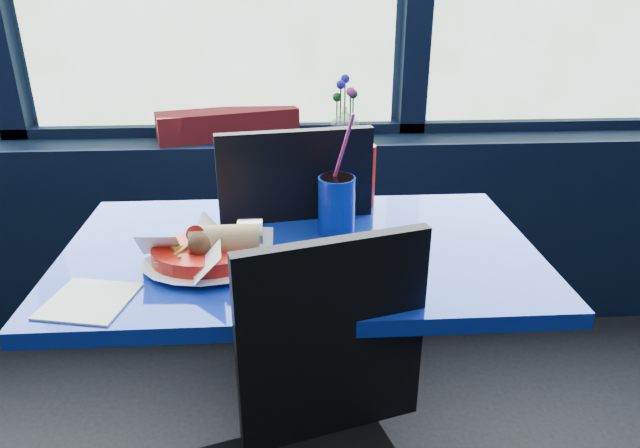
{
  "coord_description": "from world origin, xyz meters",
  "views": [
    {
      "loc": [
        0.27,
        0.69,
        1.39
      ],
      "look_at": [
        0.35,
        1.98,
        0.82
      ],
      "focal_mm": 32.0,
      "sensor_mm": 36.0,
      "label": 1
    }
  ],
  "objects_px": {
    "food_basket": "(209,252)",
    "soda_cup": "(337,204)",
    "flower_vase": "(345,118)",
    "near_table": "(301,307)",
    "chair_near_front": "(321,446)",
    "planter_box": "(228,124)",
    "chair_near_back": "(303,252)",
    "ketchup_bottle": "(364,171)"
  },
  "relations": [
    {
      "from": "food_basket",
      "to": "soda_cup",
      "type": "relative_size",
      "value": 1.02
    },
    {
      "from": "near_table",
      "to": "planter_box",
      "type": "xyz_separation_m",
      "value": [
        -0.25,
        0.89,
        0.29
      ]
    },
    {
      "from": "near_table",
      "to": "planter_box",
      "type": "height_order",
      "value": "planter_box"
    },
    {
      "from": "near_table",
      "to": "soda_cup",
      "type": "relative_size",
      "value": 3.62
    },
    {
      "from": "food_basket",
      "to": "soda_cup",
      "type": "xyz_separation_m",
      "value": [
        0.32,
        0.17,
        0.05
      ]
    },
    {
      "from": "ketchup_bottle",
      "to": "chair_near_back",
      "type": "bearing_deg",
      "value": 169.97
    },
    {
      "from": "chair_near_front",
      "to": "planter_box",
      "type": "xyz_separation_m",
      "value": [
        -0.28,
        1.36,
        0.32
      ]
    },
    {
      "from": "chair_near_back",
      "to": "planter_box",
      "type": "distance_m",
      "value": 0.7
    },
    {
      "from": "planter_box",
      "to": "soda_cup",
      "type": "height_order",
      "value": "soda_cup"
    },
    {
      "from": "chair_near_front",
      "to": "flower_vase",
      "type": "distance_m",
      "value": 1.4
    },
    {
      "from": "chair_near_front",
      "to": "chair_near_back",
      "type": "bearing_deg",
      "value": 74.88
    },
    {
      "from": "near_table",
      "to": "chair_near_back",
      "type": "bearing_deg",
      "value": 87.33
    },
    {
      "from": "flower_vase",
      "to": "soda_cup",
      "type": "xyz_separation_m",
      "value": [
        -0.1,
        -0.8,
        -0.04
      ]
    },
    {
      "from": "chair_near_front",
      "to": "flower_vase",
      "type": "bearing_deg",
      "value": 66.56
    },
    {
      "from": "chair_near_front",
      "to": "chair_near_back",
      "type": "distance_m",
      "value": 0.78
    },
    {
      "from": "soda_cup",
      "to": "planter_box",
      "type": "bearing_deg",
      "value": 113.58
    },
    {
      "from": "chair_near_back",
      "to": "planter_box",
      "type": "xyz_separation_m",
      "value": [
        -0.27,
        0.58,
        0.28
      ]
    },
    {
      "from": "chair_near_back",
      "to": "ketchup_bottle",
      "type": "height_order",
      "value": "chair_near_back"
    },
    {
      "from": "near_table",
      "to": "planter_box",
      "type": "bearing_deg",
      "value": 105.77
    },
    {
      "from": "chair_near_back",
      "to": "ketchup_bottle",
      "type": "xyz_separation_m",
      "value": [
        0.19,
        -0.03,
        0.28
      ]
    },
    {
      "from": "planter_box",
      "to": "food_basket",
      "type": "xyz_separation_m",
      "value": [
        0.03,
        -0.98,
        -0.07
      ]
    },
    {
      "from": "chair_near_front",
      "to": "planter_box",
      "type": "height_order",
      "value": "chair_near_front"
    },
    {
      "from": "near_table",
      "to": "soda_cup",
      "type": "xyz_separation_m",
      "value": [
        0.1,
        0.08,
        0.26
      ]
    },
    {
      "from": "chair_near_back",
      "to": "ketchup_bottle",
      "type": "distance_m",
      "value": 0.34
    },
    {
      "from": "near_table",
      "to": "ketchup_bottle",
      "type": "distance_m",
      "value": 0.45
    },
    {
      "from": "near_table",
      "to": "ketchup_bottle",
      "type": "bearing_deg",
      "value": 54.43
    },
    {
      "from": "chair_near_back",
      "to": "planter_box",
      "type": "relative_size",
      "value": 1.86
    },
    {
      "from": "soda_cup",
      "to": "flower_vase",
      "type": "bearing_deg",
      "value": 82.62
    },
    {
      "from": "planter_box",
      "to": "food_basket",
      "type": "height_order",
      "value": "planter_box"
    },
    {
      "from": "planter_box",
      "to": "flower_vase",
      "type": "relative_size",
      "value": 2.27
    },
    {
      "from": "flower_vase",
      "to": "soda_cup",
      "type": "height_order",
      "value": "soda_cup"
    },
    {
      "from": "near_table",
      "to": "chair_near_front",
      "type": "bearing_deg",
      "value": -87.04
    },
    {
      "from": "chair_near_front",
      "to": "food_basket",
      "type": "distance_m",
      "value": 0.51
    },
    {
      "from": "near_table",
      "to": "chair_near_back",
      "type": "xyz_separation_m",
      "value": [
        0.01,
        0.31,
        0.01
      ]
    },
    {
      "from": "food_basket",
      "to": "soda_cup",
      "type": "height_order",
      "value": "soda_cup"
    },
    {
      "from": "chair_near_front",
      "to": "flower_vase",
      "type": "height_order",
      "value": "flower_vase"
    },
    {
      "from": "chair_near_back",
      "to": "near_table",
      "type": "bearing_deg",
      "value": 78.78
    },
    {
      "from": "chair_near_front",
      "to": "chair_near_back",
      "type": "relative_size",
      "value": 0.93
    },
    {
      "from": "flower_vase",
      "to": "chair_near_back",
      "type": "bearing_deg",
      "value": -108.36
    },
    {
      "from": "planter_box",
      "to": "flower_vase",
      "type": "xyz_separation_m",
      "value": [
        0.46,
        -0.01,
        0.02
      ]
    },
    {
      "from": "flower_vase",
      "to": "food_basket",
      "type": "xyz_separation_m",
      "value": [
        -0.42,
        -0.97,
        -0.09
      ]
    },
    {
      "from": "flower_vase",
      "to": "near_table",
      "type": "bearing_deg",
      "value": -103.0
    }
  ]
}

